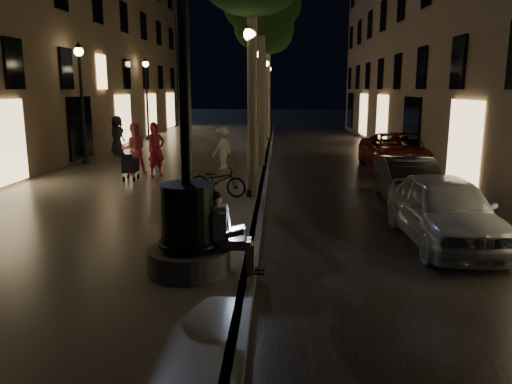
# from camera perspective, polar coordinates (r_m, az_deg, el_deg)

# --- Properties ---
(ground) EXTENTS (120.00, 120.00, 0.00)m
(ground) POSITION_cam_1_polar(r_m,az_deg,el_deg) (21.18, 1.27, 2.97)
(ground) COLOR black
(ground) RESTS_ON ground
(cobble_lane) EXTENTS (6.00, 45.00, 0.02)m
(cobble_lane) POSITION_cam_1_polar(r_m,az_deg,el_deg) (21.33, 9.36, 2.91)
(cobble_lane) COLOR black
(cobble_lane) RESTS_ON ground
(promenade) EXTENTS (8.00, 45.00, 0.20)m
(promenade) POSITION_cam_1_polar(r_m,az_deg,el_deg) (21.63, -9.40, 3.27)
(promenade) COLOR slate
(promenade) RESTS_ON ground
(curb_strip) EXTENTS (0.25, 45.00, 0.20)m
(curb_strip) POSITION_cam_1_polar(r_m,az_deg,el_deg) (21.17, 1.27, 3.24)
(curb_strip) COLOR #59595B
(curb_strip) RESTS_ON ground
(fountain_lamppost) EXTENTS (1.40, 1.40, 5.21)m
(fountain_lamppost) POSITION_cam_1_polar(r_m,az_deg,el_deg) (8.32, -7.79, -2.38)
(fountain_lamppost) COLOR #59595B
(fountain_lamppost) RESTS_ON promenade
(seated_man_laptop) EXTENTS (1.02, 0.35, 1.39)m
(seated_man_laptop) POSITION_cam_1_polar(r_m,az_deg,el_deg) (8.30, -3.55, -4.33)
(seated_man_laptop) COLOR tan
(seated_man_laptop) RESTS_ON promenade
(tree_second) EXTENTS (3.00, 3.00, 7.40)m
(tree_second) POSITION_cam_1_polar(r_m,az_deg,el_deg) (20.19, 0.67, 20.59)
(tree_second) COLOR #6B604C
(tree_second) RESTS_ON promenade
(tree_third) EXTENTS (3.00, 3.00, 7.20)m
(tree_third) POSITION_cam_1_polar(r_m,az_deg,el_deg) (26.11, 0.92, 18.14)
(tree_third) COLOR #6B604C
(tree_third) RESTS_ON promenade
(tree_far) EXTENTS (3.00, 3.00, 7.50)m
(tree_far) POSITION_cam_1_polar(r_m,az_deg,el_deg) (32.10, 1.41, 17.46)
(tree_far) COLOR #6B604C
(tree_far) RESTS_ON promenade
(lamp_curb_a) EXTENTS (0.36, 0.36, 4.81)m
(lamp_curb_a) POSITION_cam_1_polar(r_m,az_deg,el_deg) (13.95, -0.64, 11.78)
(lamp_curb_a) COLOR black
(lamp_curb_a) RESTS_ON promenade
(lamp_curb_b) EXTENTS (0.36, 0.36, 4.81)m
(lamp_curb_b) POSITION_cam_1_polar(r_m,az_deg,el_deg) (21.95, 0.57, 11.76)
(lamp_curb_b) COLOR black
(lamp_curb_b) RESTS_ON promenade
(lamp_curb_c) EXTENTS (0.36, 0.36, 4.81)m
(lamp_curb_c) POSITION_cam_1_polar(r_m,az_deg,el_deg) (29.94, 1.13, 11.75)
(lamp_curb_c) COLOR black
(lamp_curb_c) RESTS_ON promenade
(lamp_curb_d) EXTENTS (0.36, 0.36, 4.81)m
(lamp_curb_d) POSITION_cam_1_polar(r_m,az_deg,el_deg) (37.94, 1.46, 11.74)
(lamp_curb_d) COLOR black
(lamp_curb_d) RESTS_ON promenade
(lamp_left_b) EXTENTS (0.36, 0.36, 4.81)m
(lamp_left_b) POSITION_cam_1_polar(r_m,az_deg,el_deg) (21.44, -19.35, 11.12)
(lamp_left_b) COLOR black
(lamp_left_b) RESTS_ON promenade
(lamp_left_c) EXTENTS (0.36, 0.36, 4.81)m
(lamp_left_c) POSITION_cam_1_polar(r_m,az_deg,el_deg) (30.95, -12.40, 11.49)
(lamp_left_c) COLOR black
(lamp_left_c) RESTS_ON promenade
(stroller) EXTENTS (0.45, 1.00, 1.02)m
(stroller) POSITION_cam_1_polar(r_m,az_deg,el_deg) (17.13, -14.16, 2.94)
(stroller) COLOR black
(stroller) RESTS_ON promenade
(car_front) EXTENTS (1.80, 4.30, 1.46)m
(car_front) POSITION_cam_1_polar(r_m,az_deg,el_deg) (11.23, 20.77, -1.89)
(car_front) COLOR #9FA2A6
(car_front) RESTS_ON ground
(car_second) EXTENTS (1.46, 4.00, 1.31)m
(car_second) POSITION_cam_1_polar(r_m,az_deg,el_deg) (14.70, 17.10, 1.15)
(car_second) COLOR black
(car_second) RESTS_ON ground
(car_third) EXTENTS (2.62, 5.45, 1.50)m
(car_third) POSITION_cam_1_polar(r_m,az_deg,el_deg) (20.60, 15.87, 4.38)
(car_third) COLOR maroon
(car_third) RESTS_ON ground
(pedestrian_red) EXTENTS (0.79, 0.79, 1.85)m
(pedestrian_red) POSITION_cam_1_polar(r_m,az_deg,el_deg) (17.80, -11.33, 4.74)
(pedestrian_red) COLOR #B32334
(pedestrian_red) RESTS_ON promenade
(pedestrian_pink) EXTENTS (1.08, 0.96, 1.83)m
(pedestrian_pink) POSITION_cam_1_polar(r_m,az_deg,el_deg) (18.33, -13.76, 4.78)
(pedestrian_pink) COLOR pink
(pedestrian_pink) RESTS_ON promenade
(pedestrian_white) EXTENTS (1.06, 1.21, 1.62)m
(pedestrian_white) POSITION_cam_1_polar(r_m,az_deg,el_deg) (19.12, -3.90, 5.05)
(pedestrian_white) COLOR silver
(pedestrian_white) RESTS_ON promenade
(pedestrian_blue) EXTENTS (0.51, 1.04, 1.72)m
(pedestrian_blue) POSITION_cam_1_polar(r_m,az_deg,el_deg) (20.59, -11.54, 5.47)
(pedestrian_blue) COLOR #244F85
(pedestrian_blue) RESTS_ON promenade
(pedestrian_dark) EXTENTS (0.77, 1.00, 1.81)m
(pedestrian_dark) POSITION_cam_1_polar(r_m,az_deg,el_deg) (24.08, -15.59, 6.25)
(pedestrian_dark) COLOR #323337
(pedestrian_dark) RESTS_ON promenade
(bicycle) EXTENTS (1.81, 1.05, 0.90)m
(bicycle) POSITION_cam_1_polar(r_m,az_deg,el_deg) (14.27, -4.38, 1.30)
(bicycle) COLOR black
(bicycle) RESTS_ON promenade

